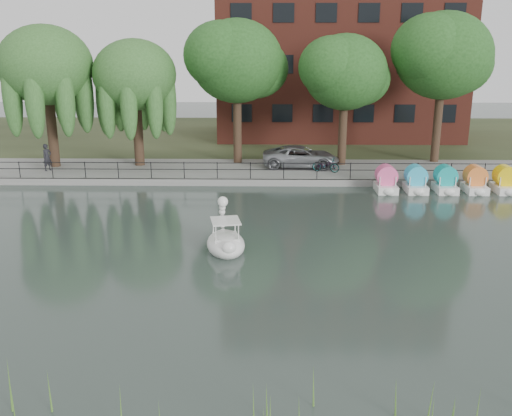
{
  "coord_description": "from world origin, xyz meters",
  "views": [
    {
      "loc": [
        0.93,
        -20.19,
        8.51
      ],
      "look_at": [
        0.5,
        4.0,
        1.3
      ],
      "focal_mm": 40.0,
      "sensor_mm": 36.0,
      "label": 1
    }
  ],
  "objects_px": {
    "swan_boat": "(226,240)",
    "bicycle": "(326,164)",
    "minivan": "(301,155)",
    "pedestrian": "(47,155)"
  },
  "relations": [
    {
      "from": "pedestrian",
      "to": "swan_boat",
      "type": "bearing_deg",
      "value": -106.52
    },
    {
      "from": "minivan",
      "to": "bicycle",
      "type": "height_order",
      "value": "minivan"
    },
    {
      "from": "minivan",
      "to": "pedestrian",
      "type": "relative_size",
      "value": 2.88
    },
    {
      "from": "minivan",
      "to": "swan_boat",
      "type": "bearing_deg",
      "value": 167.04
    },
    {
      "from": "pedestrian",
      "to": "minivan",
      "type": "bearing_deg",
      "value": -55.02
    },
    {
      "from": "minivan",
      "to": "pedestrian",
      "type": "bearing_deg",
      "value": 97.18
    },
    {
      "from": "bicycle",
      "to": "swan_boat",
      "type": "relative_size",
      "value": 0.63
    },
    {
      "from": "minivan",
      "to": "swan_boat",
      "type": "height_order",
      "value": "swan_boat"
    },
    {
      "from": "swan_boat",
      "to": "bicycle",
      "type": "bearing_deg",
      "value": 56.32
    },
    {
      "from": "minivan",
      "to": "pedestrian",
      "type": "xyz_separation_m",
      "value": [
        -16.21,
        -1.35,
        0.2
      ]
    }
  ]
}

